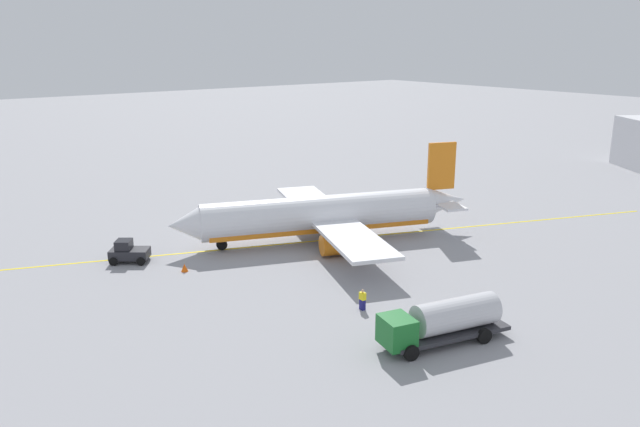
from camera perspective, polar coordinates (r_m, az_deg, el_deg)
name	(u,v)px	position (r m, az deg, el deg)	size (l,w,h in m)	color
ground_plane	(320,241)	(66.61, 0.00, -2.49)	(400.00, 400.00, 0.00)	#939399
airplane	(324,215)	(65.93, 0.39, -0.16)	(31.88, 28.26, 9.90)	white
fuel_tanker	(443,320)	(45.08, 11.17, -9.55)	(10.06, 4.62, 3.15)	#2D2D33
pushback_tug	(128,252)	(62.78, -17.06, -3.37)	(4.10, 3.88, 2.20)	#232328
refueling_worker	(362,300)	(49.90, 3.90, -7.86)	(0.38, 0.53, 1.71)	navy
safety_cone_nose	(221,235)	(68.05, -9.05, -1.98)	(0.63, 0.63, 0.70)	#F2590F
safety_cone_wingtip	(185,268)	(59.14, -12.25, -4.85)	(0.66, 0.66, 0.73)	#F2590F
taxi_line_marking	(320,241)	(66.60, 0.00, -2.48)	(82.69, 0.30, 0.01)	yellow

